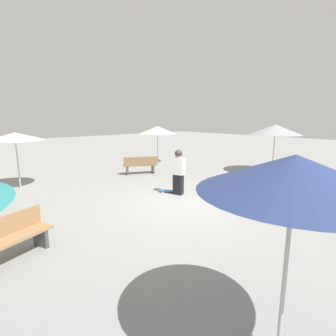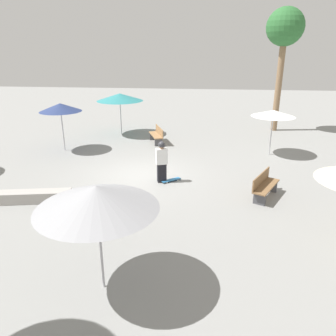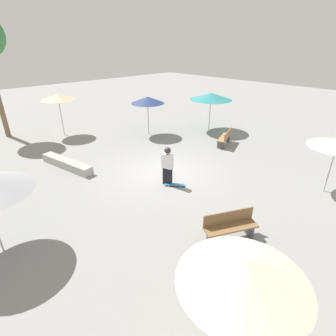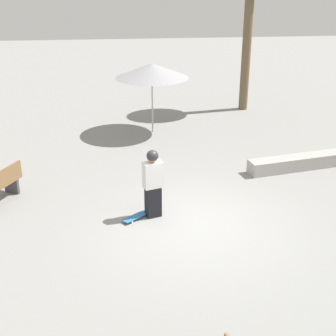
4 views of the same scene
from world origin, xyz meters
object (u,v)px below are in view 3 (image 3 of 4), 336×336
at_px(skateboard, 175,185).
at_px(bench_far, 230,226).
at_px(shade_umbrella_tan, 58,97).
at_px(concrete_ledge, 67,164).
at_px(shade_umbrella_cream, 244,272).
at_px(skater_main, 168,165).
at_px(bench_near, 225,138).
at_px(shade_umbrella_navy, 148,100).
at_px(shade_umbrella_teal, 211,96).

distance_m(skateboard, bench_far, 3.48).
height_order(bench_far, shade_umbrella_tan, shade_umbrella_tan).
distance_m(skateboard, concrete_ledge, 5.25).
relative_size(shade_umbrella_cream, shade_umbrella_tan, 0.88).
height_order(skater_main, shade_umbrella_cream, shade_umbrella_cream).
height_order(skater_main, skateboard, skater_main).
bearing_deg(bench_far, concrete_ledge, -53.75).
relative_size(bench_near, shade_umbrella_tan, 0.66).
bearing_deg(shade_umbrella_cream, shade_umbrella_navy, 146.61).
bearing_deg(bench_near, bench_far, -165.33).
xyz_separation_m(skater_main, bench_far, (3.65, -1.00, -0.43)).
bearing_deg(skater_main, shade_umbrella_teal, 96.95).
height_order(bench_near, shade_umbrella_navy, shade_umbrella_navy).
xyz_separation_m(bench_near, shade_umbrella_teal, (-2.35, 1.58, 1.75)).
xyz_separation_m(bench_far, shade_umbrella_tan, (-12.62, 0.72, 1.91)).
distance_m(bench_far, shade_umbrella_cream, 3.48).
height_order(skater_main, shade_umbrella_navy, shade_umbrella_navy).
distance_m(shade_umbrella_cream, shade_umbrella_teal, 13.74).
relative_size(concrete_ledge, shade_umbrella_navy, 1.35).
xyz_separation_m(bench_far, shade_umbrella_teal, (-6.97, 8.02, 1.75)).
bearing_deg(skateboard, bench_near, 65.31).
distance_m(skateboard, bench_near, 5.54).
bearing_deg(shade_umbrella_navy, skateboard, -31.39).
bearing_deg(shade_umbrella_cream, bench_far, 124.89).
height_order(bench_near, shade_umbrella_teal, shade_umbrella_teal).
bearing_deg(skateboard, shade_umbrella_cream, -74.08).
distance_m(bench_near, shade_umbrella_tan, 10.02).
bearing_deg(skater_main, bench_far, -33.67).
bearing_deg(skateboard, shade_umbrella_navy, 110.08).
height_order(concrete_ledge, shade_umbrella_cream, shade_umbrella_cream).
height_order(skater_main, shade_umbrella_teal, shade_umbrella_teal).
bearing_deg(skater_main, concrete_ledge, -170.73).
relative_size(bench_near, shade_umbrella_cream, 0.75).
bearing_deg(concrete_ledge, skater_main, 27.65).
bearing_deg(concrete_ledge, bench_far, 9.09).
height_order(skater_main, bench_near, skater_main).
bearing_deg(bench_near, shade_umbrella_navy, 92.23).
bearing_deg(shade_umbrella_navy, bench_near, 23.23).
height_order(concrete_ledge, shade_umbrella_navy, shade_umbrella_navy).
relative_size(concrete_ledge, bench_far, 1.94).
bearing_deg(skater_main, shade_umbrella_cream, -51.64).
height_order(shade_umbrella_cream, shade_umbrella_tan, shade_umbrella_tan).
bearing_deg(shade_umbrella_teal, shade_umbrella_navy, -120.44).
xyz_separation_m(shade_umbrella_navy, shade_umbrella_tan, (-3.62, -3.83, 0.20)).
relative_size(skateboard, shade_umbrella_teal, 0.28).
bearing_deg(shade_umbrella_tan, skateboard, 2.13).
distance_m(shade_umbrella_teal, shade_umbrella_tan, 9.24).
bearing_deg(skateboard, shade_umbrella_tan, 143.60).
height_order(concrete_ledge, shade_umbrella_tan, shade_umbrella_tan).
distance_m(skateboard, shade_umbrella_tan, 9.61).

